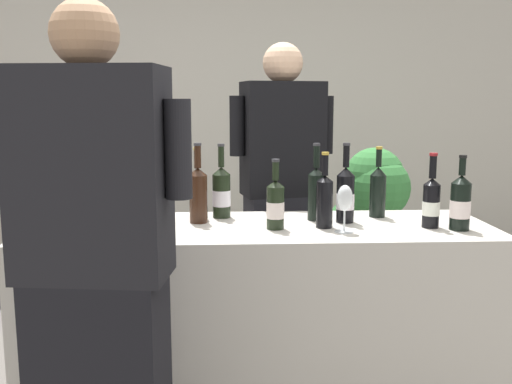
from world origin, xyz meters
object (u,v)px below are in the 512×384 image
object	(u,v)px
wine_bottle_7	(124,207)
wine_bottle_10	(431,202)
wine_bottle_1	(197,193)
person_guest	(97,296)
wine_bottle_2	(198,193)
wine_bottle_9	(275,204)
wine_bottle_0	(221,192)
wine_bottle_4	(325,199)
person_server	(282,206)
wine_bottle_8	(460,203)
ice_bucket	(97,201)
potted_shrub	(368,213)
wine_bottle_6	(345,195)
wine_bottle_3	(316,191)
wine_glass	(345,200)
wine_bottle_5	(378,190)

from	to	relation	value
wine_bottle_7	wine_bottle_10	xyz separation A→B (m)	(1.29, 0.09, -0.00)
wine_bottle_1	person_guest	bearing A→B (deg)	-106.51
wine_bottle_2	wine_bottle_9	bearing A→B (deg)	-23.25
wine_bottle_0	wine_bottle_9	distance (m)	0.35
wine_bottle_0	wine_bottle_4	world-z (taller)	wine_bottle_0
person_server	wine_bottle_10	bearing A→B (deg)	-53.01
wine_bottle_8	person_server	bearing A→B (deg)	129.98
ice_bucket	potted_shrub	xyz separation A→B (m)	(1.51, 1.23, -0.31)
wine_bottle_4	wine_bottle_8	xyz separation A→B (m)	(0.57, -0.07, -0.01)
wine_bottle_9	person_server	xyz separation A→B (m)	(0.10, 0.76, -0.15)
potted_shrub	wine_bottle_6	bearing A→B (deg)	-108.72
wine_bottle_9	potted_shrub	bearing A→B (deg)	61.17
wine_bottle_6	potted_shrub	distance (m)	1.33
wine_bottle_6	wine_bottle_4	bearing A→B (deg)	-136.80
wine_bottle_8	ice_bucket	distance (m)	1.56
wine_bottle_10	potted_shrub	world-z (taller)	wine_bottle_10
wine_bottle_3	wine_bottle_8	world-z (taller)	wine_bottle_3
wine_bottle_0	wine_glass	size ratio (longest dim) A/B	1.74
wine_bottle_1	potted_shrub	world-z (taller)	wine_bottle_1
ice_bucket	person_server	distance (m)	1.10
wine_bottle_10	wine_bottle_7	bearing A→B (deg)	-175.95
wine_bottle_0	wine_bottle_5	size ratio (longest dim) A/B	1.04
wine_bottle_7	wine_bottle_8	world-z (taller)	wine_bottle_7
wine_bottle_10	person_guest	size ratio (longest dim) A/B	0.19
wine_bottle_1	wine_bottle_3	distance (m)	0.55
wine_bottle_6	wine_bottle_9	distance (m)	0.35
wine_bottle_8	person_server	world-z (taller)	person_server
wine_bottle_7	wine_glass	xyz separation A→B (m)	(0.90, 0.02, 0.02)
wine_bottle_0	wine_bottle_1	distance (m)	0.11
person_server	wine_bottle_3	bearing A→B (deg)	-80.25
wine_bottle_4	ice_bucket	distance (m)	0.99
ice_bucket	person_guest	bearing A→B (deg)	-78.04
wine_bottle_6	person_guest	distance (m)	1.23
ice_bucket	wine_bottle_2	bearing A→B (deg)	4.14
wine_bottle_0	wine_bottle_1	bearing A→B (deg)	-172.86
wine_bottle_2	wine_bottle_8	bearing A→B (deg)	-10.00
wine_bottle_1	wine_bottle_8	world-z (taller)	wine_bottle_1
wine_bottle_9	wine_glass	bearing A→B (deg)	-15.03
wine_bottle_1	ice_bucket	size ratio (longest dim) A/B	1.45
wine_bottle_2	wine_bottle_6	distance (m)	0.66
wine_bottle_7	person_guest	size ratio (longest dim) A/B	0.19
wine_bottle_3	person_guest	xyz separation A→B (m)	(-0.81, -0.83, -0.19)
ice_bucket	potted_shrub	bearing A→B (deg)	39.12
wine_glass	wine_bottle_7	bearing A→B (deg)	-178.81
wine_bottle_1	wine_bottle_3	world-z (taller)	wine_bottle_3
wine_bottle_5	wine_bottle_7	size ratio (longest dim) A/B	1.00
wine_bottle_7	potted_shrub	world-z (taller)	wine_bottle_7
wine_bottle_2	wine_bottle_4	bearing A→B (deg)	-13.11
wine_glass	wine_bottle_1	bearing A→B (deg)	153.03
wine_bottle_8	person_server	distance (m)	1.07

